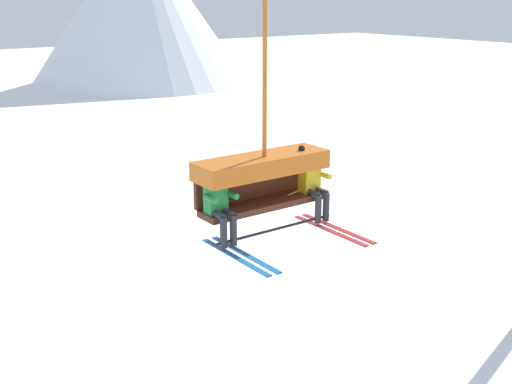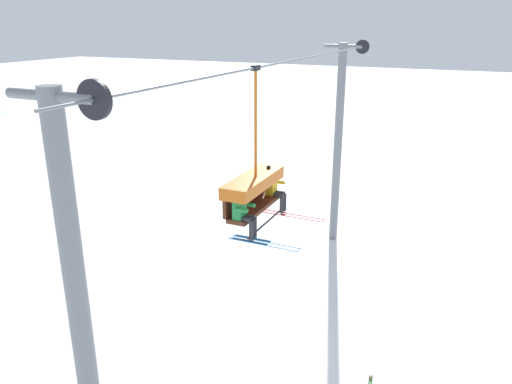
{
  "view_description": "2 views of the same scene",
  "coord_description": "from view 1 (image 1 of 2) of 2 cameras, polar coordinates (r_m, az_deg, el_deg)",
  "views": [
    {
      "loc": [
        -6.93,
        -8.71,
        8.54
      ],
      "look_at": [
        -1.27,
        -0.9,
        5.55
      ],
      "focal_mm": 45.0,
      "sensor_mm": 36.0,
      "label": 1
    },
    {
      "loc": [
        -11.52,
        -5.6,
        9.65
      ],
      "look_at": [
        -1.27,
        -0.92,
        5.76
      ],
      "focal_mm": 35.0,
      "sensor_mm": 36.0,
      "label": 2
    }
  ],
  "objects": [
    {
      "name": "skier_green",
      "position": [
        9.7,
        -3.18,
        -1.15
      ],
      "size": [
        0.46,
        1.7,
        1.23
      ],
      "color": "#23843D"
    },
    {
      "name": "skier_yellow",
      "position": [
        10.78,
        5.17,
        0.8
      ],
      "size": [
        0.48,
        1.7,
        1.34
      ],
      "color": "yellow"
    },
    {
      "name": "mountain_peak_central",
      "position": [
        65.97,
        -10.45,
        16.2
      ],
      "size": [
        21.32,
        21.32,
        15.33
      ],
      "color": "white",
      "rests_on": "ground_plane"
    },
    {
      "name": "chairlift_chair",
      "position": [
        10.29,
        0.51,
        1.84
      ],
      "size": [
        2.3,
        0.74,
        3.78
      ],
      "color": "#512819"
    }
  ]
}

